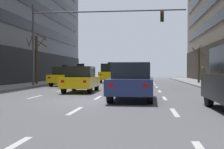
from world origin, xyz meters
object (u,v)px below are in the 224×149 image
car_driving_0 (132,82)px  taxi_driving_1 (65,76)px  taxi_driving_2 (139,74)px  taxi_driving_4 (110,73)px  street_tree_0 (36,57)px  pedestrian_1 (203,74)px  taxi_driving_3 (81,79)px  traffic_signal_0 (80,28)px  street_tree_1 (199,64)px

car_driving_0 → taxi_driving_1: (-6.70, 12.56, -0.01)m
taxi_driving_2 → taxi_driving_4: bearing=-111.5°
car_driving_0 → taxi_driving_1: 14.24m
street_tree_0 → pedestrian_1: street_tree_0 is taller
taxi_driving_3 → street_tree_0: size_ratio=0.87×
car_driving_0 → traffic_signal_0: (-4.80, 10.44, 4.09)m
taxi_driving_1 → taxi_driving_2: bearing=67.3°
car_driving_0 → traffic_signal_0: size_ratio=0.37×
taxi_driving_2 → taxi_driving_3: (-3.33, -23.26, -0.04)m
taxi_driving_2 → street_tree_0: street_tree_0 is taller
taxi_driving_3 → street_tree_1: 15.99m
car_driving_0 → taxi_driving_2: (-0.19, 28.15, -0.00)m
car_driving_0 → taxi_driving_3: bearing=125.7°
taxi_driving_4 → traffic_signal_0: (-1.36, -9.47, 3.86)m
street_tree_0 → taxi_driving_1: bearing=-14.7°
taxi_driving_1 → taxi_driving_4: (3.26, 7.35, 0.24)m
taxi_driving_2 → street_tree_1: 12.39m
traffic_signal_0 → pedestrian_1: 11.68m
taxi_driving_3 → traffic_signal_0: bearing=103.1°
traffic_signal_0 → pedestrian_1: size_ratio=7.98×
taxi_driving_3 → taxi_driving_4: 15.03m
traffic_signal_0 → street_tree_1: 13.38m
taxi_driving_4 → street_tree_1: (9.59, -2.34, 0.99)m
taxi_driving_2 → taxi_driving_4: size_ratio=1.03×
taxi_driving_3 → street_tree_1: street_tree_1 is taller
taxi_driving_4 → traffic_signal_0: bearing=-98.2°
traffic_signal_0 → street_tree_1: traffic_signal_0 is taller
taxi_driving_1 → traffic_signal_0: bearing=-48.2°
street_tree_0 → street_tree_1: street_tree_0 is taller
car_driving_0 → taxi_driving_1: size_ratio=1.01×
car_driving_0 → pedestrian_1: 14.70m
taxi_driving_4 → pedestrian_1: size_ratio=2.84×
street_tree_1 → taxi_driving_2: bearing=120.9°
street_tree_1 → pedestrian_1: bearing=-95.2°
taxi_driving_2 → taxi_driving_3: taxi_driving_2 is taller
taxi_driving_3 → street_tree_0: street_tree_0 is taller
taxi_driving_1 → taxi_driving_3: (3.19, -7.68, -0.03)m
street_tree_1 → car_driving_0: bearing=-109.3°
taxi_driving_1 → taxi_driving_4: 8.04m
taxi_driving_2 → street_tree_1: street_tree_1 is taller
taxi_driving_1 → street_tree_1: bearing=21.3°
pedestrian_1 → car_driving_0: bearing=-113.2°
traffic_signal_0 → taxi_driving_3: bearing=-76.9°
taxi_driving_3 → traffic_signal_0: size_ratio=0.34×
taxi_driving_4 → street_tree_0: street_tree_0 is taller
taxi_driving_3 → pedestrian_1: size_ratio=2.75×
street_tree_0 → traffic_signal_0: bearing=-30.6°
taxi_driving_3 → pedestrian_1: bearing=42.9°
taxi_driving_1 → street_tree_0: bearing=165.3°
taxi_driving_1 → taxi_driving_2: size_ratio=0.99×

